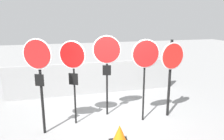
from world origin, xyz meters
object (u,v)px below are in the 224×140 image
stop_sign_3 (145,59)px  traffic_cone_0 (120,134)px  stop_sign_0 (39,66)px  stop_sign_2 (107,56)px  stop_sign_1 (73,62)px  stop_sign_4 (172,64)px

stop_sign_3 → traffic_cone_0: 2.13m
stop_sign_0 → stop_sign_3: 2.81m
stop_sign_2 → stop_sign_1: bearing=-148.4°
stop_sign_4 → traffic_cone_0: 2.58m
stop_sign_0 → stop_sign_2: stop_sign_0 is taller
stop_sign_2 → stop_sign_3: stop_sign_2 is taller
stop_sign_1 → traffic_cone_0: 2.24m
stop_sign_3 → traffic_cone_0: bearing=-134.0°
stop_sign_2 → traffic_cone_0: bearing=-79.1°
stop_sign_0 → traffic_cone_0: stop_sign_0 is taller
stop_sign_1 → stop_sign_3: size_ratio=0.99×
stop_sign_3 → stop_sign_2: bearing=148.6°
stop_sign_0 → stop_sign_4: 3.69m
traffic_cone_0 → stop_sign_3: bearing=42.8°
stop_sign_1 → traffic_cone_0: size_ratio=5.05×
stop_sign_3 → traffic_cone_0: (-1.02, -0.95, -1.61)m
stop_sign_1 → stop_sign_0: bearing=-128.0°
stop_sign_0 → traffic_cone_0: 2.57m
stop_sign_1 → stop_sign_3: (1.96, -0.32, 0.03)m
traffic_cone_0 → stop_sign_0: bearing=152.4°
stop_sign_2 → traffic_cone_0: (-0.08, -1.60, -1.62)m
stop_sign_2 → stop_sign_3: 1.14m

